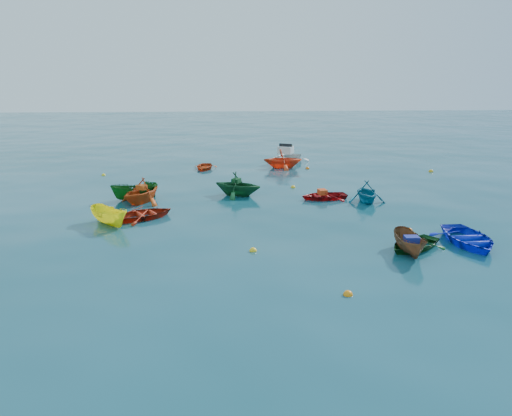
{
  "coord_description": "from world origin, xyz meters",
  "views": [
    {
      "loc": [
        -1.83,
        -21.35,
        7.62
      ],
      "look_at": [
        0.0,
        5.0,
        0.4
      ],
      "focal_mm": 35.0,
      "sensor_mm": 36.0,
      "label": 1
    }
  ],
  "objects": [
    {
      "name": "buoy_ye_a",
      "position": [
        -0.53,
        -0.72,
        0.0
      ],
      "size": [
        0.34,
        0.34,
        0.34
      ],
      "primitive_type": "sphere",
      "color": "yellow",
      "rests_on": "ground"
    },
    {
      "name": "dinghy_cyan_se",
      "position": [
        6.89,
        7.45,
        0.0
      ],
      "size": [
        2.34,
        2.69,
        1.39
      ],
      "primitive_type": "imported",
      "rotation": [
        0.0,
        0.0,
        -0.02
      ],
      "color": "#166D8B",
      "rests_on": "ground"
    },
    {
      "name": "buoy_ye_c",
      "position": [
        3.0,
        11.55,
        0.0
      ],
      "size": [
        0.32,
        0.32,
        0.32
      ],
      "primitive_type": "sphere",
      "color": "yellow",
      "rests_on": "ground"
    },
    {
      "name": "buoy_ye_d",
      "position": [
        -10.85,
        16.68,
        0.0
      ],
      "size": [
        0.3,
        0.3,
        0.3
      ],
      "primitive_type": "sphere",
      "color": "yellow",
      "rests_on": "ground"
    },
    {
      "name": "tarp_blue_a",
      "position": [
        6.25,
        -1.57,
        0.67
      ],
      "size": [
        0.61,
        0.47,
        0.29
      ],
      "primitive_type": "cube",
      "rotation": [
        0.0,
        0.0,
        -0.03
      ],
      "color": "navy",
      "rests_on": "sampan_brown_mid"
    },
    {
      "name": "sampan_yellow_mid",
      "position": [
        -7.64,
        3.66,
        0.0
      ],
      "size": [
        2.74,
        2.84,
        1.11
      ],
      "primitive_type": "imported",
      "rotation": [
        0.0,
        0.0,
        0.75
      ],
      "color": "yellow",
      "rests_on": "ground"
    },
    {
      "name": "sampan_brown_mid",
      "position": [
        6.25,
        -1.42,
        0.0
      ],
      "size": [
        1.1,
        2.73,
        1.04
      ],
      "primitive_type": "imported",
      "rotation": [
        0.0,
        0.0,
        -0.03
      ],
      "color": "brown",
      "rests_on": "ground"
    },
    {
      "name": "buoy_or_d",
      "position": [
        7.41,
        1.61,
        0.0
      ],
      "size": [
        0.32,
        0.32,
        0.32
      ],
      "primitive_type": "sphere",
      "color": "#D4540B",
      "rests_on": "ground"
    },
    {
      "name": "buoy_ye_b",
      "position": [
        -8.65,
        10.88,
        0.0
      ],
      "size": [
        0.33,
        0.33,
        0.33
      ],
      "primitive_type": "sphere",
      "color": "yellow",
      "rests_on": "ground"
    },
    {
      "name": "tarp_orange_b",
      "position": [
        4.35,
        8.3,
        0.45
      ],
      "size": [
        0.57,
        0.7,
        0.31
      ],
      "primitive_type": "cube",
      "rotation": [
        0.0,
        0.0,
        -1.41
      ],
      "color": "#D74116",
      "rests_on": "dinghy_red_ne"
    },
    {
      "name": "tarp_orange_a",
      "position": [
        -6.66,
        8.21,
        0.94
      ],
      "size": [
        0.7,
        0.66,
        0.27
      ],
      "primitive_type": "cube",
      "rotation": [
        0.0,
        0.0,
        -0.55
      ],
      "color": "#BF4C13",
      "rests_on": "dinghy_orange_w"
    },
    {
      "name": "sampan_green_far",
      "position": [
        -7.23,
        9.07,
        0.0
      ],
      "size": [
        3.12,
        2.09,
        1.13
      ],
      "primitive_type": "imported",
      "rotation": [
        0.0,
        0.0,
        -1.2
      ],
      "color": "#125015",
      "rests_on": "ground"
    },
    {
      "name": "motorboat_white",
      "position": [
        3.67,
        21.03,
        0.0
      ],
      "size": [
        5.16,
        5.79,
        1.59
      ],
      "primitive_type": "imported",
      "rotation": [
        0.0,
        0.0,
        -0.45
      ],
      "color": "silver",
      "rests_on": "ground"
    },
    {
      "name": "dinghy_red_nw",
      "position": [
        -6.06,
        4.8,
        0.0
      ],
      "size": [
        3.87,
        3.52,
        0.66
      ],
      "primitive_type": "imported",
      "rotation": [
        0.0,
        0.0,
        2.08
      ],
      "color": "#A8220E",
      "rests_on": "ground"
    },
    {
      "name": "dinghy_green_n",
      "position": [
        -0.85,
        9.6,
        0.0
      ],
      "size": [
        3.91,
        3.72,
        1.61
      ],
      "primitive_type": "imported",
      "rotation": [
        0.0,
        0.0,
        1.12
      ],
      "color": "#124D24",
      "rests_on": "ground"
    },
    {
      "name": "dinghy_red_far",
      "position": [
        -3.26,
        18.78,
        0.0
      ],
      "size": [
        2.19,
        2.86,
        0.55
      ],
      "primitive_type": "imported",
      "rotation": [
        0.0,
        0.0,
        -0.11
      ],
      "color": "red",
      "rests_on": "ground"
    },
    {
      "name": "buoy_or_e",
      "position": [
        5.12,
        18.26,
        0.0
      ],
      "size": [
        0.33,
        0.33,
        0.33
      ],
      "primitive_type": "sphere",
      "color": "orange",
      "rests_on": "ground"
    },
    {
      "name": "tarp_green_b",
      "position": [
        -0.94,
        9.65,
        0.95
      ],
      "size": [
        0.66,
        0.72,
        0.29
      ],
      "primitive_type": "cube",
      "rotation": [
        0.0,
        0.0,
        1.12
      ],
      "color": "#0F3E1A",
      "rests_on": "dinghy_green_n"
    },
    {
      "name": "dinghy_red_ne",
      "position": [
        4.45,
        8.32,
        0.0
      ],
      "size": [
        3.18,
        2.5,
        0.6
      ],
      "primitive_type": "imported",
      "rotation": [
        0.0,
        0.0,
        -1.41
      ],
      "color": "#A90E10",
      "rests_on": "ground"
    },
    {
      "name": "dinghy_orange_far",
      "position": [
        3.16,
        18.82,
        0.0
      ],
      "size": [
        3.15,
        2.73,
        1.63
      ],
      "primitive_type": "imported",
      "rotation": [
        0.0,
        0.0,
        1.55
      ],
      "color": "#EB3E16",
      "rests_on": "ground"
    },
    {
      "name": "buoy_or_b",
      "position": [
        2.54,
        -5.42,
        0.0
      ],
      "size": [
        0.35,
        0.35,
        0.35
      ],
      "primitive_type": "sphere",
      "color": "orange",
      "rests_on": "ground"
    },
    {
      "name": "buoy_or_c",
      "position": [
        -7.9,
        10.47,
        0.0
      ],
      "size": [
        0.33,
        0.33,
        0.33
      ],
      "primitive_type": "sphere",
      "color": "orange",
      "rests_on": "ground"
    },
    {
      "name": "buoy_ye_e",
      "position": [
        14.65,
        16.33,
        0.0
      ],
      "size": [
        0.37,
        0.37,
        0.37
      ],
      "primitive_type": "sphere",
      "color": "gold",
      "rests_on": "ground"
    },
    {
      "name": "dinghy_green_e",
      "position": [
        6.63,
        -0.88,
        0.0
      ],
      "size": [
        3.58,
        3.38,
        0.6
      ],
      "primitive_type": "imported",
      "rotation": [
        0.0,
        0.0,
        -0.95
      ],
      "color": "#124E1B",
      "rests_on": "ground"
    },
    {
      "name": "dinghy_orange_w",
      "position": [
        -6.69,
        8.17,
        0.0
      ],
      "size": [
        3.85,
        3.99,
        1.61
      ],
      "primitive_type": "imported",
      "rotation": [
        0.0,
        0.0,
        -0.55
      ],
      "color": "#C64612",
      "rests_on": "ground"
    },
    {
      "name": "dinghy_blue_se",
      "position": [
        9.36,
        -0.47,
        0.0
      ],
      "size": [
        2.7,
        3.76,
        0.77
      ],
      "primitive_type": "imported",
      "rotation": [
        0.0,
        0.0,
        0.01
      ],
      "color": "#1026D3",
      "rests_on": "ground"
    },
    {
      "name": "ground",
      "position": [
        0.0,
        0.0,
        0.0
      ],
      "size": [
        160.0,
        160.0,
        0.0
      ],
      "primitive_type": "plane",
      "color": "#093C44",
      "rests_on": "ground"
    }
  ]
}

